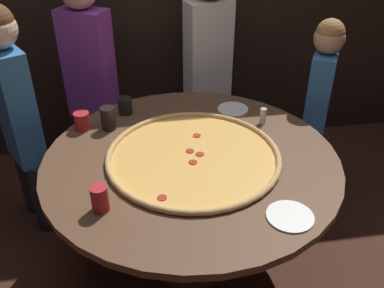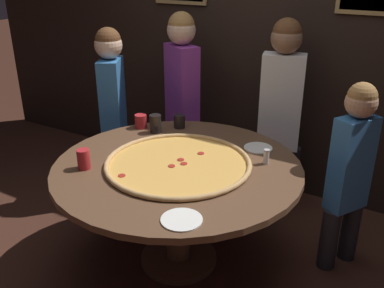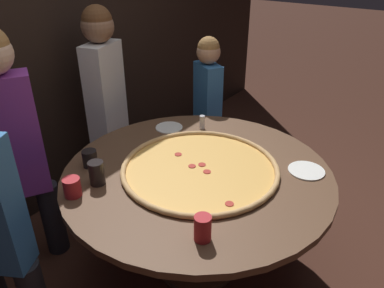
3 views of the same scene
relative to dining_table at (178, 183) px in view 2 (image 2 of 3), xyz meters
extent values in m
plane|color=#422319|center=(0.00, 0.00, -0.61)|extent=(24.00, 24.00, 0.00)
cube|color=black|center=(0.00, 1.38, 0.69)|extent=(6.40, 0.06, 2.60)
cylinder|color=brown|center=(0.00, 0.00, 0.11)|extent=(1.55, 1.55, 0.04)
cylinder|color=brown|center=(0.00, 0.00, -0.26)|extent=(0.16, 0.16, 0.70)
cylinder|color=brown|center=(0.00, 0.00, -0.59)|extent=(0.52, 0.52, 0.04)
cylinder|color=#E5A84C|center=(0.01, -0.01, 0.14)|extent=(0.88, 0.88, 0.01)
torus|color=tan|center=(0.01, -0.01, 0.15)|extent=(0.92, 0.92, 0.03)
cylinder|color=#A8281E|center=(0.06, 0.19, 0.15)|extent=(0.04, 0.04, 0.00)
cylinder|color=#A8281E|center=(0.05, 0.00, 0.15)|extent=(0.04, 0.04, 0.00)
cylinder|color=#A8281E|center=(0.00, -0.07, 0.15)|extent=(0.04, 0.04, 0.00)
cylinder|color=#A8281E|center=(-0.18, -0.32, 0.15)|extent=(0.04, 0.04, 0.00)
cylinder|color=#A8281E|center=(0.00, 0.04, 0.15)|extent=(0.04, 0.04, 0.00)
cylinder|color=#B22328|center=(-0.46, -0.34, 0.20)|extent=(0.08, 0.08, 0.12)
cylinder|color=black|center=(-0.32, 0.54, 0.18)|extent=(0.09, 0.09, 0.10)
cylinder|color=#B22328|center=(-0.57, 0.39, 0.18)|extent=(0.09, 0.09, 0.10)
cylinder|color=black|center=(-0.42, 0.37, 0.20)|extent=(0.08, 0.08, 0.13)
cylinder|color=white|center=(0.35, -0.52, 0.14)|extent=(0.21, 0.21, 0.01)
cylinder|color=white|center=(0.34, 0.48, 0.14)|extent=(0.19, 0.19, 0.01)
cylinder|color=silver|center=(0.47, 0.29, 0.18)|extent=(0.04, 0.04, 0.08)
cylinder|color=#B7B7BC|center=(0.47, 0.29, 0.22)|extent=(0.04, 0.04, 0.01)
cylinder|color=#232328|center=(0.99, 0.63, -0.39)|extent=(0.16, 0.16, 0.44)
cylinder|color=#232328|center=(0.89, 0.46, -0.39)|extent=(0.16, 0.16, 0.44)
cube|color=#3370B2|center=(0.94, 0.54, 0.14)|extent=(0.25, 0.30, 0.61)
sphere|color=tan|center=(0.94, 0.54, 0.54)|extent=(0.19, 0.19, 0.19)
sphere|color=#9E703D|center=(0.94, 0.54, 0.57)|extent=(0.17, 0.17, 0.17)
cylinder|color=#232328|center=(0.40, 1.08, -0.34)|extent=(0.17, 0.17, 0.53)
cylinder|color=#232328|center=(0.17, 1.01, -0.34)|extent=(0.17, 0.17, 0.53)
cube|color=white|center=(0.29, 1.04, 0.30)|extent=(0.35, 0.25, 0.74)
sphere|color=#8C664C|center=(0.29, 1.04, 0.78)|extent=(0.23, 0.23, 0.23)
sphere|color=brown|center=(0.29, 1.04, 0.82)|extent=(0.21, 0.21, 0.21)
cylinder|color=#232328|center=(-0.44, 0.87, -0.34)|extent=(0.19, 0.19, 0.53)
cylinder|color=#232328|center=(-0.65, 1.00, -0.34)|extent=(0.19, 0.19, 0.53)
cube|color=purple|center=(-0.54, 0.94, 0.30)|extent=(0.36, 0.31, 0.75)
sphere|color=beige|center=(-0.54, 0.94, 0.79)|extent=(0.23, 0.23, 0.23)
sphere|color=#9E703D|center=(-0.54, 0.94, 0.83)|extent=(0.21, 0.21, 0.21)
cylinder|color=#232328|center=(-0.90, 0.42, -0.36)|extent=(0.18, 0.18, 0.50)
cylinder|color=#232328|center=(-1.00, 0.62, -0.36)|extent=(0.18, 0.18, 0.50)
cube|color=#3370B2|center=(-0.95, 0.52, 0.24)|extent=(0.28, 0.34, 0.70)
sphere|color=beige|center=(-0.95, 0.52, 0.70)|extent=(0.22, 0.22, 0.22)
sphere|color=brown|center=(-0.95, 0.52, 0.74)|extent=(0.20, 0.20, 0.20)
camera|label=1|loc=(-0.29, -1.82, 1.40)|focal=40.00mm
camera|label=2|loc=(1.30, -2.02, 1.31)|focal=40.00mm
camera|label=3|loc=(-1.51, -1.03, 1.30)|focal=35.00mm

